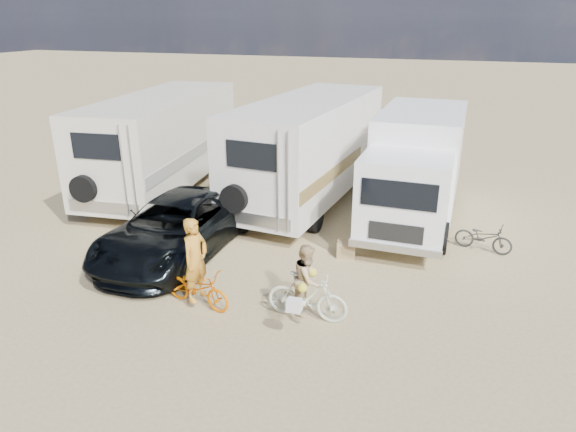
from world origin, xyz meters
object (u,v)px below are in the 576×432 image
(box_truck, at_px, (415,170))
(bike_parked, at_px, (484,237))
(rv_left, at_px, (163,144))
(bike_man, at_px, (198,288))
(dark_suv, at_px, (175,228))
(crate, at_px, (346,249))
(bike_woman, at_px, (307,296))
(rv_main, at_px, (308,152))
(rider_man, at_px, (196,267))
(rider_woman, at_px, (307,287))
(cooler, at_px, (215,220))

(box_truck, bearing_deg, bike_parked, -35.71)
(rv_left, bearing_deg, bike_parked, -16.11)
(bike_man, xyz_separation_m, bike_parked, (6.01, 4.99, -0.04))
(dark_suv, bearing_deg, crate, 16.62)
(box_truck, relative_size, dark_suv, 1.24)
(rv_left, relative_size, bike_woman, 4.69)
(box_truck, xyz_separation_m, crate, (-1.37, -3.06, -1.46))
(box_truck, relative_size, bike_parked, 4.53)
(dark_suv, height_order, crate, dark_suv)
(rv_main, xyz_separation_m, bike_parked, (5.66, -2.35, -1.34))
(rv_left, xyz_separation_m, box_truck, (8.88, -0.36, -0.05))
(rv_left, height_order, crate, rv_left)
(box_truck, bearing_deg, crate, -112.85)
(bike_woman, height_order, rider_man, rider_man)
(crate, bearing_deg, rv_left, 155.54)
(bike_woman, height_order, rider_woman, rider_woman)
(rider_woman, xyz_separation_m, crate, (0.13, 3.25, -0.57))
(rv_left, xyz_separation_m, cooler, (3.28, -2.63, -1.50))
(bike_woman, bearing_deg, box_truck, -12.55)
(bike_man, distance_m, bike_parked, 7.82)
(bike_man, bearing_deg, crate, -24.53)
(bike_man, height_order, bike_parked, bike_man)
(box_truck, xyz_separation_m, rider_man, (-3.93, -6.56, -0.71))
(cooler, bearing_deg, dark_suv, -83.78)
(dark_suv, bearing_deg, rv_main, 67.21)
(bike_woman, bearing_deg, dark_suv, 66.20)
(rider_woman, relative_size, crate, 3.17)
(bike_man, xyz_separation_m, rider_man, (0.00, 0.00, 0.50))
(box_truck, bearing_deg, bike_woman, -102.12)
(rv_main, xyz_separation_m, rider_man, (-0.35, -7.34, -0.80))
(rider_man, bearing_deg, dark_suv, 50.81)
(bike_woman, bearing_deg, bike_parked, -36.29)
(bike_parked, bearing_deg, rv_main, 81.01)
(rider_man, bearing_deg, bike_parked, -38.69)
(bike_woman, relative_size, bike_parked, 1.16)
(bike_woman, relative_size, rider_woman, 1.15)
(rv_main, xyz_separation_m, dark_suv, (-2.14, -5.16, -0.97))
(dark_suv, xyz_separation_m, bike_parked, (7.80, 2.81, -0.37))
(bike_parked, distance_m, crate, 3.77)
(bike_man, distance_m, bike_woman, 2.44)
(bike_parked, xyz_separation_m, crate, (-3.45, -1.49, -0.20))
(dark_suv, height_order, bike_man, dark_suv)
(dark_suv, bearing_deg, box_truck, 37.19)
(box_truck, distance_m, rider_man, 7.68)
(rv_left, distance_m, bike_man, 8.60)
(box_truck, bearing_deg, cooler, -156.64)
(rv_left, bearing_deg, bike_man, -60.57)
(rv_main, xyz_separation_m, cooler, (-2.02, -3.05, -1.54))
(box_truck, bearing_deg, rv_main, 168.95)
(bike_man, xyz_separation_m, bike_woman, (2.43, 0.26, 0.08))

